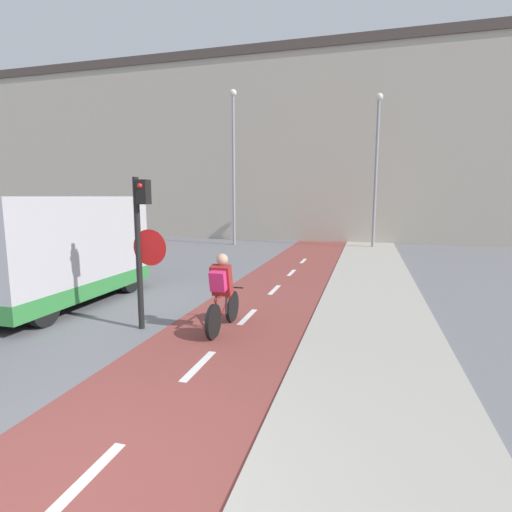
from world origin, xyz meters
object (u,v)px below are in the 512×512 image
Objects in this scene: van at (58,252)px; cyclist_near at (222,294)px; street_lamp_far at (233,153)px; traffic_light_pole at (142,236)px; street_lamp_sidewalk at (377,156)px.

cyclist_near is at bearing -10.14° from van.
street_lamp_far is 4.68× the size of cyclist_near.
street_lamp_far reaches higher than cyclist_near.
traffic_light_pole is 1.72× the size of cyclist_near.
traffic_light_pole is at bearing -20.14° from van.
street_lamp_sidewalk is at bearing 60.60° from van.
cyclist_near is at bearing -101.97° from street_lamp_sidewalk.
street_lamp_far is 14.03m from cyclist_near.
van is at bearing 169.86° from cyclist_near.
street_lamp_far is 1.07× the size of street_lamp_sidewalk.
traffic_light_pole is 0.63× the size of van.
traffic_light_pole reaches higher than van.
traffic_light_pole is at bearing -169.15° from cyclist_near.
cyclist_near is (-2.85, -13.44, -3.68)m from street_lamp_sidewalk.
van is (-4.29, 0.77, 0.52)m from cyclist_near.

